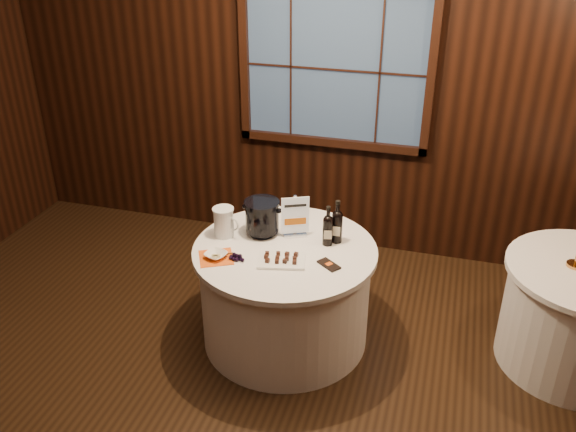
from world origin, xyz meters
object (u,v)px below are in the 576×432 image
(ice_bucket, at_px, (262,217))
(cracker_bowl, at_px, (216,255))
(sign_stand, at_px, (295,222))
(port_bottle_left, at_px, (328,228))
(main_table, at_px, (285,294))
(chocolate_box, at_px, (329,265))
(port_bottle_right, at_px, (337,224))
(grape_bunch, at_px, (237,256))
(chocolate_plate, at_px, (281,259))
(glass_pitcher, at_px, (224,222))

(ice_bucket, xyz_separation_m, cracker_bowl, (-0.20, -0.40, -0.12))
(sign_stand, height_order, ice_bucket, sign_stand)
(port_bottle_left, relative_size, cracker_bowl, 2.09)
(main_table, xyz_separation_m, chocolate_box, (0.34, -0.14, 0.39))
(cracker_bowl, bearing_deg, port_bottle_right, 31.07)
(port_bottle_left, xyz_separation_m, chocolate_box, (0.07, -0.27, -0.12))
(port_bottle_right, relative_size, ice_bucket, 1.23)
(ice_bucket, xyz_separation_m, grape_bunch, (-0.05, -0.37, -0.12))
(chocolate_plate, height_order, cracker_bowl, chocolate_plate)
(port_bottle_right, relative_size, chocolate_plate, 0.90)
(grape_bunch, height_order, cracker_bowl, grape_bunch)
(chocolate_plate, bearing_deg, glass_pitcher, 155.42)
(main_table, xyz_separation_m, chocolate_plate, (0.03, -0.18, 0.40))
(main_table, height_order, glass_pitcher, glass_pitcher)
(port_bottle_left, bearing_deg, grape_bunch, -160.80)
(grape_bunch, bearing_deg, cracker_bowl, -170.10)
(chocolate_box, xyz_separation_m, cracker_bowl, (-0.75, -0.12, 0.01))
(grape_bunch, distance_m, cracker_bowl, 0.14)
(port_bottle_right, bearing_deg, port_bottle_left, -135.95)
(port_bottle_right, height_order, chocolate_box, port_bottle_right)
(chocolate_plate, xyz_separation_m, glass_pitcher, (-0.49, 0.23, 0.09))
(sign_stand, bearing_deg, cracker_bowl, -159.22)
(ice_bucket, bearing_deg, sign_stand, 9.82)
(port_bottle_left, bearing_deg, ice_bucket, 163.63)
(sign_stand, bearing_deg, glass_pitcher, 171.08)
(port_bottle_left, height_order, chocolate_plate, port_bottle_left)
(chocolate_box, bearing_deg, port_bottle_left, 142.01)
(cracker_bowl, bearing_deg, main_table, 31.65)
(chocolate_plate, height_order, chocolate_box, chocolate_plate)
(sign_stand, height_order, port_bottle_right, same)
(main_table, bearing_deg, port_bottle_left, 26.14)
(port_bottle_right, height_order, glass_pitcher, port_bottle_right)
(chocolate_box, bearing_deg, glass_pitcher, -155.89)
(grape_bunch, bearing_deg, chocolate_plate, 9.49)
(chocolate_box, height_order, grape_bunch, grape_bunch)
(ice_bucket, height_order, glass_pitcher, ice_bucket)
(main_table, bearing_deg, grape_bunch, -139.54)
(port_bottle_right, distance_m, cracker_bowl, 0.86)
(sign_stand, height_order, cracker_bowl, sign_stand)
(chocolate_plate, distance_m, glass_pitcher, 0.55)
(sign_stand, distance_m, port_bottle_left, 0.26)
(glass_pitcher, distance_m, cracker_bowl, 0.32)
(port_bottle_right, distance_m, chocolate_plate, 0.48)
(main_table, bearing_deg, chocolate_box, -21.58)
(sign_stand, height_order, glass_pitcher, sign_stand)
(cracker_bowl, bearing_deg, sign_stand, 45.77)
(sign_stand, distance_m, chocolate_plate, 0.38)
(chocolate_plate, bearing_deg, chocolate_box, 7.76)
(glass_pitcher, bearing_deg, sign_stand, 29.07)
(port_bottle_left, distance_m, cracker_bowl, 0.79)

